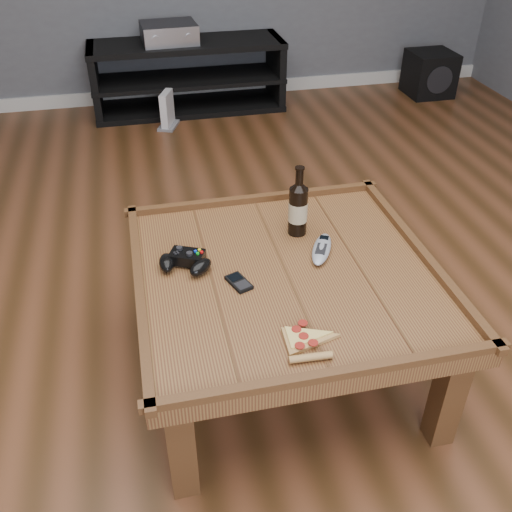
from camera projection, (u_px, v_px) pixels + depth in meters
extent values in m
plane|color=#402612|center=(283.00, 366.00, 2.17)|extent=(6.00, 6.00, 0.00)
cube|color=silver|center=(186.00, 92.00, 4.52)|extent=(5.00, 0.02, 0.10)
cube|color=#502916|center=(286.00, 279.00, 1.92)|extent=(1.00, 1.00, 0.06)
cube|color=#3E2210|center=(181.00, 446.00, 1.64)|extent=(0.08, 0.08, 0.39)
cube|color=#3E2210|center=(447.00, 396.00, 1.80)|extent=(0.08, 0.08, 0.39)
cube|color=#3E2210|center=(158.00, 275.00, 2.31)|extent=(0.08, 0.08, 0.39)
cube|color=#3E2210|center=(353.00, 249.00, 2.46)|extent=(0.08, 0.08, 0.39)
cube|color=#3E2210|center=(255.00, 199.00, 2.29)|extent=(1.03, 0.03, 0.03)
cube|color=#3E2210|center=(334.00, 374.00, 1.51)|extent=(1.03, 0.03, 0.03)
cube|color=#3E2210|center=(420.00, 250.00, 1.99)|extent=(0.03, 1.03, 0.03)
cube|color=#3E2210|center=(139.00, 288.00, 1.81)|extent=(0.03, 1.03, 0.03)
cube|color=black|center=(186.00, 44.00, 4.08)|extent=(1.40, 0.45, 0.04)
cube|color=black|center=(188.00, 79.00, 4.23)|extent=(1.40, 0.45, 0.03)
cube|color=black|center=(190.00, 106.00, 4.35)|extent=(1.40, 0.45, 0.04)
cube|color=black|center=(95.00, 83.00, 4.09)|extent=(0.05, 0.44, 0.50)
cube|color=black|center=(276.00, 70.00, 4.34)|extent=(0.05, 0.44, 0.50)
cylinder|color=black|center=(298.00, 211.00, 2.05)|extent=(0.07, 0.07, 0.18)
cone|color=black|center=(299.00, 185.00, 1.99)|extent=(0.07, 0.07, 0.03)
cylinder|color=black|center=(300.00, 177.00, 1.97)|extent=(0.03, 0.03, 0.06)
cylinder|color=black|center=(300.00, 168.00, 1.95)|extent=(0.03, 0.03, 0.01)
cylinder|color=#C3B38D|center=(298.00, 211.00, 2.05)|extent=(0.07, 0.07, 0.07)
cube|color=black|center=(187.00, 257.00, 1.93)|extent=(0.13, 0.11, 0.04)
ellipsoid|color=black|center=(167.00, 263.00, 1.91)|extent=(0.06, 0.10, 0.04)
ellipsoid|color=black|center=(201.00, 267.00, 1.89)|extent=(0.10, 0.10, 0.04)
cylinder|color=black|center=(179.00, 248.00, 1.93)|extent=(0.02, 0.02, 0.01)
cylinder|color=black|center=(189.00, 254.00, 1.91)|extent=(0.02, 0.02, 0.01)
cylinder|color=yellow|center=(199.00, 250.00, 1.93)|extent=(0.01, 0.01, 0.01)
cylinder|color=red|center=(202.00, 252.00, 1.92)|extent=(0.01, 0.01, 0.01)
cylinder|color=#0C33CC|center=(195.00, 251.00, 1.92)|extent=(0.01, 0.01, 0.01)
cylinder|color=#0C9919|center=(198.00, 254.00, 1.91)|extent=(0.01, 0.01, 0.01)
cylinder|color=tan|center=(311.00, 357.00, 1.57)|extent=(0.12, 0.03, 0.02)
cylinder|color=#9F2714|center=(300.00, 346.00, 1.60)|extent=(0.03, 0.03, 0.00)
cylinder|color=#9F2714|center=(313.00, 343.00, 1.61)|extent=(0.03, 0.03, 0.00)
cylinder|color=#9F2714|center=(304.00, 336.00, 1.63)|extent=(0.03, 0.03, 0.00)
cylinder|color=#9F2714|center=(296.00, 329.00, 1.65)|extent=(0.03, 0.03, 0.00)
cylinder|color=#9F2714|center=(303.00, 323.00, 1.67)|extent=(0.03, 0.03, 0.00)
cube|color=black|center=(239.00, 282.00, 1.85)|extent=(0.08, 0.11, 0.01)
cube|color=black|center=(235.00, 277.00, 1.86)|extent=(0.05, 0.05, 0.00)
cube|color=black|center=(243.00, 285.00, 1.83)|extent=(0.05, 0.05, 0.00)
ellipsoid|color=#9499A1|center=(322.00, 249.00, 1.99)|extent=(0.14, 0.21, 0.03)
cube|color=black|center=(324.00, 238.00, 2.03)|extent=(0.04, 0.04, 0.00)
cube|color=black|center=(321.00, 249.00, 1.97)|extent=(0.06, 0.07, 0.00)
cube|color=black|center=(169.00, 33.00, 4.01)|extent=(0.40, 0.33, 0.13)
cube|color=#B3B7BD|center=(172.00, 38.00, 3.89)|extent=(0.38, 0.03, 0.13)
cylinder|color=#B3B7BD|center=(156.00, 40.00, 3.86)|extent=(0.05, 0.02, 0.05)
cylinder|color=#B3B7BD|center=(189.00, 37.00, 3.91)|extent=(0.05, 0.02, 0.05)
cube|color=black|center=(429.00, 73.00, 4.53)|extent=(0.34, 0.34, 0.33)
cylinder|color=black|center=(440.00, 80.00, 4.40)|extent=(0.21, 0.01, 0.21)
cube|color=gray|center=(169.00, 125.00, 4.07)|extent=(0.18, 0.23, 0.02)
cube|color=white|center=(167.00, 109.00, 4.00)|extent=(0.11, 0.18, 0.23)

